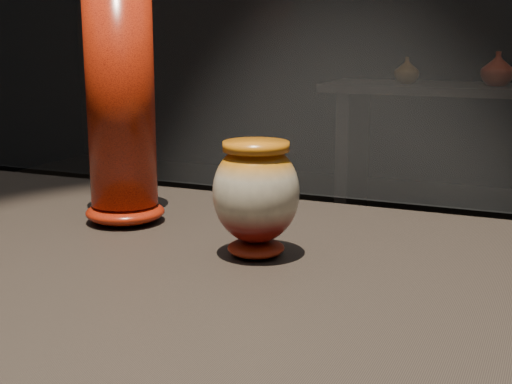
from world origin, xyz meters
The scene contains 5 objects.
main_vase centered at (0.03, 0.06, 0.99)m, with size 0.13×0.13×0.16m.
tall_vase centered at (-0.23, 0.14, 1.09)m, with size 0.15×0.15×0.40m.
back_shelf centered at (0.04, 3.57, 0.64)m, with size 2.00×0.60×0.90m.
back_vase_left centered at (-0.48, 3.51, 0.98)m, with size 0.15×0.15×0.16m, color brown.
back_vase_mid centered at (0.04, 3.53, 1.00)m, with size 0.19×0.19×0.19m, color #620D08.
Camera 1 is at (0.41, -0.80, 1.20)m, focal length 50.00 mm.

